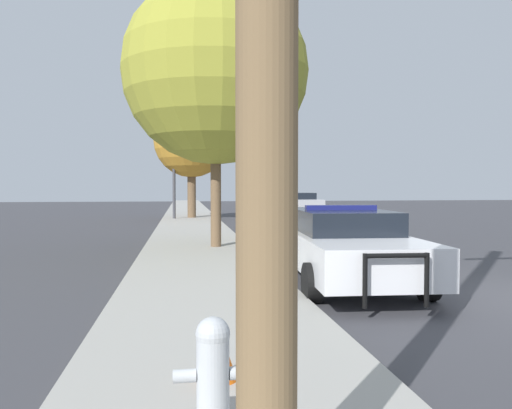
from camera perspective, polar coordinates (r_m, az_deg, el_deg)
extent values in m
cube|color=#A3A099|center=(7.56, -5.24, -11.53)|extent=(3.00, 110.00, 0.13)
cube|color=white|center=(9.74, 10.02, -5.04)|extent=(2.25, 5.33, 0.64)
cube|color=black|center=(9.94, 9.65, -1.81)|extent=(1.83, 2.81, 0.42)
cylinder|color=black|center=(8.59, 19.04, -8.25)|extent=(0.28, 0.66, 0.64)
cylinder|color=black|center=(8.02, 6.39, -8.88)|extent=(0.28, 0.66, 0.64)
cylinder|color=black|center=(11.58, 12.49, -5.52)|extent=(0.28, 0.66, 0.64)
cylinder|color=black|center=(11.17, 3.11, -5.76)|extent=(0.28, 0.66, 0.64)
cylinder|color=black|center=(7.34, 18.93, -8.16)|extent=(0.07, 0.07, 0.75)
cylinder|color=black|center=(7.04, 12.35, -8.53)|extent=(0.07, 0.07, 0.75)
cylinder|color=black|center=(7.12, 15.73, -5.65)|extent=(0.92, 0.13, 0.07)
cube|color=navy|center=(9.92, 9.66, -0.33)|extent=(1.40, 0.28, 0.09)
cube|color=navy|center=(10.03, 15.43, -4.70)|extent=(0.23, 3.75, 0.18)
cylinder|color=#B7BCC1|center=(3.75, -4.94, -19.69)|extent=(0.23, 0.23, 0.64)
sphere|color=#B7BCC1|center=(3.64, -4.96, -14.53)|extent=(0.25, 0.25, 0.25)
cylinder|color=#B7BCC1|center=(3.72, -8.17, -18.82)|extent=(0.16, 0.09, 0.09)
cylinder|color=#B7BCC1|center=(3.75, -1.74, -18.67)|extent=(0.16, 0.09, 0.09)
cylinder|color=#424247|center=(27.07, -9.36, 3.86)|extent=(0.16, 0.16, 5.14)
cylinder|color=#424247|center=(27.30, -5.06, 8.96)|extent=(4.07, 0.11, 0.11)
cube|color=black|center=(27.44, -0.77, 7.98)|extent=(0.30, 0.24, 0.90)
sphere|color=red|center=(27.35, -0.74, 8.64)|extent=(0.20, 0.20, 0.20)
sphere|color=orange|center=(27.31, -0.74, 8.01)|extent=(0.20, 0.20, 0.20)
sphere|color=green|center=(27.28, -0.74, 7.39)|extent=(0.20, 0.20, 0.20)
cube|color=#B7B7BC|center=(32.71, 5.19, 0.04)|extent=(2.06, 4.39, 0.66)
cube|color=black|center=(32.90, 5.08, 0.99)|extent=(1.66, 2.33, 0.41)
cylinder|color=black|center=(31.75, 7.38, -0.63)|extent=(0.29, 0.73, 0.71)
cylinder|color=black|center=(31.21, 4.45, -0.66)|extent=(0.29, 0.73, 0.71)
cylinder|color=black|center=(34.25, 5.86, -0.42)|extent=(0.29, 0.73, 0.71)
cylinder|color=black|center=(33.74, 3.12, -0.45)|extent=(0.29, 0.73, 0.71)
cube|color=#333856|center=(47.84, 0.89, 1.36)|extent=(2.60, 2.02, 1.59)
cube|color=#B2B2B7|center=(51.09, 0.06, 1.86)|extent=(2.79, 4.95, 2.41)
cylinder|color=black|center=(48.32, 2.25, 0.42)|extent=(0.34, 0.92, 0.91)
cylinder|color=black|center=(47.78, -0.58, 0.40)|extent=(0.34, 0.92, 0.91)
cylinder|color=black|center=(52.25, 1.16, 0.55)|extent=(0.34, 0.92, 0.91)
cylinder|color=black|center=(51.75, -1.47, 0.53)|extent=(0.34, 0.92, 0.91)
cylinder|color=brown|center=(14.24, -4.62, 2.24)|extent=(0.30, 0.30, 3.51)
sphere|color=#999933|center=(14.61, -4.65, 14.89)|extent=(5.24, 5.24, 5.24)
cylinder|color=brown|center=(27.74, -7.36, 1.77)|extent=(0.46, 0.46, 3.15)
sphere|color=#B77F28|center=(27.86, -7.39, 7.34)|extent=(4.13, 4.13, 4.13)
cone|color=orange|center=(4.61, -4.15, -16.74)|extent=(0.31, 0.31, 0.45)
cylinder|color=white|center=(4.60, -4.15, -16.47)|extent=(0.17, 0.17, 0.06)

